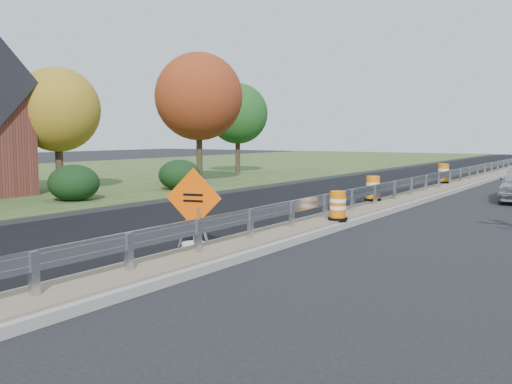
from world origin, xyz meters
The scene contains 14 objects.
ground centered at (0.00, 0.00, 0.00)m, with size 140.00×140.00×0.00m, color black.
grass_verge_near centered at (-24.00, 10.00, 0.01)m, with size 30.00×120.00×0.03m, color #33471E.
milled_overlay centered at (-4.40, 10.00, 0.01)m, with size 7.20×120.00×0.01m, color black.
median centered at (0.00, 8.00, 0.11)m, with size 1.60×55.00×0.23m.
guardrail centered at (0.00, 9.00, 0.73)m, with size 0.10×46.15×0.72m.
hedge_mid centered at (-11.50, 0.00, 0.76)m, with size 2.09×2.09×1.52m, color black.
hedge_north centered at (-11.00, 6.00, 0.76)m, with size 2.09×2.09×1.52m, color black.
tree_near_yellow centered at (-15.00, 2.00, 3.89)m, with size 3.96×3.96×5.88m.
tree_near_red centered at (-13.00, 10.00, 4.86)m, with size 4.95×4.95×7.35m.
tree_near_back centered at (-16.00, 18.00, 4.21)m, with size 4.29×4.29×6.37m.
caution_sign centered at (-0.96, -4.99, 0.50)m, with size 1.37×0.59×1.95m.
barrel_median_near centered at (0.49, -0.15, 0.64)m, with size 0.58×0.58×0.85m.
barrel_median_mid centered at (-0.55, 5.12, 0.68)m, with size 0.64×0.64×0.93m.
barrel_median_far centered at (-0.55, 14.72, 0.71)m, with size 0.68×0.68×1.00m.
Camera 1 is at (7.66, -15.31, 2.73)m, focal length 40.00 mm.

